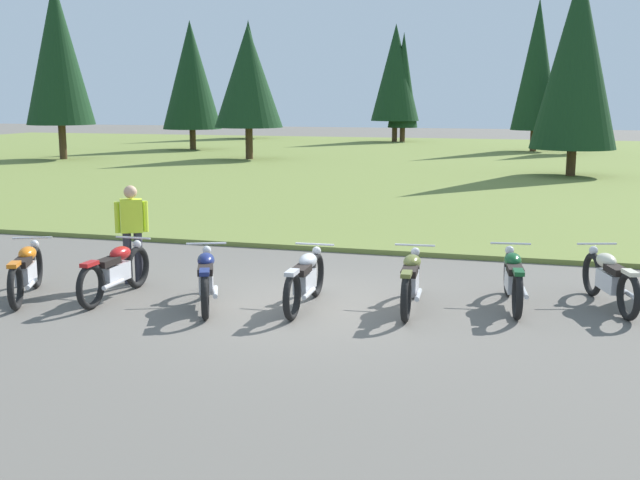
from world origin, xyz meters
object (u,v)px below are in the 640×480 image
Objects in this scene: motorcycle_red at (116,271)px; motorcycle_british_green at (513,278)px; motorcycle_cream at (610,279)px; motorcycle_orange at (26,271)px; motorcycle_olive at (411,280)px; motorcycle_silver at (305,279)px; motorcycle_navy at (206,278)px; rider_near_row_end at (132,228)px.

motorcycle_red is 1.00× the size of motorcycle_british_green.
motorcycle_cream is at bearing 15.00° from motorcycle_british_green.
motorcycle_olive is (5.90, 1.04, 0.00)m from motorcycle_orange.
motorcycle_silver is at bearing -163.71° from motorcycle_cream.
motorcycle_navy is (2.92, 0.32, 0.00)m from motorcycle_orange.
motorcycle_cream is (7.42, 1.56, 0.00)m from motorcycle_red.
motorcycle_red and motorcycle_cream have the same top height.
motorcycle_orange is at bearing -129.07° from rider_near_row_end.
rider_near_row_end reaches higher than motorcycle_navy.
motorcycle_red and motorcycle_silver have the same top height.
motorcycle_navy is at bearing -164.20° from motorcycle_cream.
motorcycle_orange is 0.93× the size of motorcycle_olive.
motorcycle_orange and motorcycle_navy have the same top height.
rider_near_row_end is at bearing -175.49° from motorcycle_cream.
motorcycle_british_green and motorcycle_cream have the same top height.
motorcycle_olive is at bearing -161.94° from motorcycle_cream.
rider_near_row_end is (-0.23, 0.96, 0.51)m from motorcycle_red.
motorcycle_orange is 0.99× the size of motorcycle_navy.
motorcycle_orange is 1.17× the size of rider_near_row_end.
motorcycle_olive is at bearing 7.88° from motorcycle_red.
motorcycle_orange is at bearing -163.05° from motorcycle_red.
motorcycle_navy is 0.94× the size of motorcycle_olive.
motorcycle_navy and motorcycle_silver have the same top height.
motorcycle_orange and motorcycle_red have the same top height.
motorcycle_red is (1.34, 0.41, 0.00)m from motorcycle_orange.
motorcycle_british_green is at bearing -165.00° from motorcycle_cream.
motorcycle_silver is 3.37m from rider_near_row_end.
motorcycle_silver and motorcycle_olive have the same top height.
motorcycle_orange is 0.96× the size of motorcycle_cream.
rider_near_row_end is at bearing 168.24° from motorcycle_silver.
motorcycle_olive is (4.57, 0.63, 0.00)m from motorcycle_red.
motorcycle_orange is 0.93× the size of motorcycle_silver.
motorcycle_orange is 4.42m from motorcycle_silver.
motorcycle_silver is at bearing 14.30° from motorcycle_navy.
motorcycle_british_green is (4.44, 1.28, 0.00)m from motorcycle_navy.
rider_near_row_end is (-3.26, 0.68, 0.51)m from motorcycle_silver.
motorcycle_navy is at bearing -29.96° from rider_near_row_end.
motorcycle_olive is 1.03× the size of motorcycle_cream.
motorcycle_cream is at bearing 12.67° from motorcycle_orange.
motorcycle_navy is 3.07m from motorcycle_olive.
motorcycle_silver is at bearing 8.93° from motorcycle_orange.
motorcycle_navy is 2.16m from rider_near_row_end.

